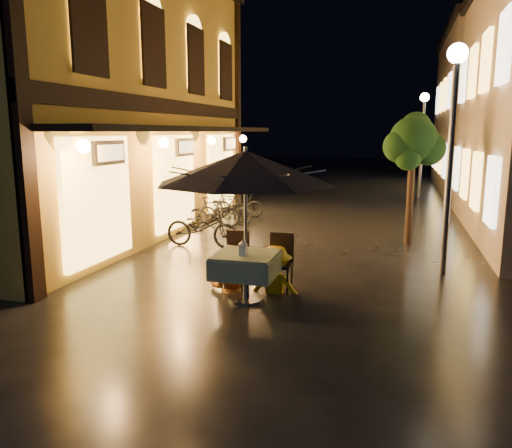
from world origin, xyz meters
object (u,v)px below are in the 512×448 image
(streetlamp_near, at_px, (453,119))
(cafe_table, at_px, (246,265))
(table_lantern, at_px, (243,247))
(patio_umbrella, at_px, (245,167))
(person_yellow, at_px, (276,247))
(bicycle_0, at_px, (202,227))
(person_orange, at_px, (230,246))

(streetlamp_near, xyz_separation_m, cafe_table, (-3.18, -2.44, -2.33))
(table_lantern, bearing_deg, patio_umbrella, 90.00)
(person_yellow, bearing_deg, bicycle_0, -50.25)
(streetlamp_near, height_order, person_orange, streetlamp_near)
(table_lantern, relative_size, bicycle_0, 0.14)
(patio_umbrella, distance_m, bicycle_0, 4.28)
(bicycle_0, bearing_deg, person_yellow, -136.72)
(cafe_table, bearing_deg, person_yellow, 58.39)
(cafe_table, height_order, bicycle_0, bicycle_0)
(streetlamp_near, height_order, patio_umbrella, streetlamp_near)
(person_orange, xyz_separation_m, person_yellow, (0.80, 0.06, 0.01))
(person_orange, bearing_deg, patio_umbrella, 125.64)
(table_lantern, distance_m, bicycle_0, 4.08)
(cafe_table, height_order, person_yellow, person_yellow)
(cafe_table, height_order, table_lantern, table_lantern)
(cafe_table, bearing_deg, patio_umbrella, 75.96)
(patio_umbrella, distance_m, person_yellow, 1.53)
(bicycle_0, bearing_deg, person_orange, -147.99)
(cafe_table, relative_size, table_lantern, 3.96)
(person_orange, bearing_deg, person_yellow, 179.12)
(table_lantern, bearing_deg, bicycle_0, 120.99)
(patio_umbrella, bearing_deg, cafe_table, -104.04)
(bicycle_0, bearing_deg, streetlamp_near, -97.81)
(patio_umbrella, bearing_deg, streetlamp_near, 37.50)
(cafe_table, relative_size, patio_umbrella, 0.35)
(patio_umbrella, bearing_deg, bicycle_0, 122.05)
(patio_umbrella, relative_size, person_yellow, 1.84)
(streetlamp_near, relative_size, cafe_table, 4.27)
(patio_umbrella, relative_size, bicycle_0, 1.58)
(patio_umbrella, xyz_separation_m, person_yellow, (0.35, 0.57, -1.37))
(bicycle_0, bearing_deg, cafe_table, -146.12)
(cafe_table, xyz_separation_m, bicycle_0, (-2.09, 3.34, -0.11))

